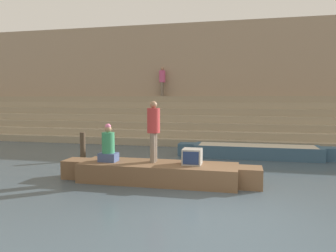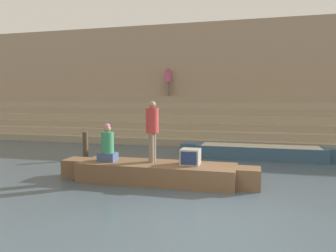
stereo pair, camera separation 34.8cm
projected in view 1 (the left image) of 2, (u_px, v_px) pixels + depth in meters
ground_plane at (224, 217)px, 6.21m from camera, size 120.00×120.00×0.00m
ghat_steps at (236, 125)px, 17.09m from camera, size 36.00×4.14×2.36m
back_wall at (238, 81)px, 18.90m from camera, size 34.20×1.28×6.57m
rowboat_main at (158, 172)px, 8.77m from camera, size 5.40×1.36×0.51m
person_standing at (154, 127)px, 8.83m from camera, size 0.35×0.35×1.66m
person_rowing at (108, 146)px, 8.97m from camera, size 0.48×0.38×1.04m
tv_set at (192, 157)px, 8.57m from camera, size 0.49×0.48×0.41m
moored_boat_shore at (256, 151)px, 12.38m from camera, size 5.94×1.15×0.47m
mooring_post at (83, 146)px, 11.79m from camera, size 0.19×0.19×1.02m
person_on_steps at (162, 80)px, 18.99m from camera, size 0.36×0.36×1.68m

